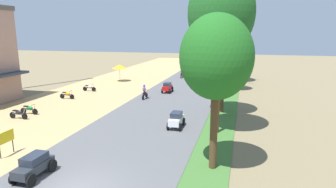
% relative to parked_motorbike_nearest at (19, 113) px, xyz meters
% --- Properties ---
extents(parked_motorbike_nearest, '(1.80, 0.54, 0.94)m').
position_rel_parked_motorbike_nearest_xyz_m(parked_motorbike_nearest, '(0.00, 0.00, 0.00)').
color(parked_motorbike_nearest, black).
rests_on(parked_motorbike_nearest, dirt_shoulder).
extents(parked_motorbike_second, '(1.80, 0.54, 0.94)m').
position_rel_parked_motorbike_nearest_xyz_m(parked_motorbike_second, '(-0.15, 1.47, 0.00)').
color(parked_motorbike_second, black).
rests_on(parked_motorbike_second, dirt_shoulder).
extents(parked_motorbike_third, '(1.80, 0.54, 0.94)m').
position_rel_parked_motorbike_nearest_xyz_m(parked_motorbike_third, '(-0.44, 7.75, 0.00)').
color(parked_motorbike_third, black).
rests_on(parked_motorbike_third, dirt_shoulder).
extents(parked_motorbike_fourth, '(1.80, 0.54, 0.94)m').
position_rel_parked_motorbike_nearest_xyz_m(parked_motorbike_fourth, '(-0.23, 12.23, 0.00)').
color(parked_motorbike_fourth, black).
rests_on(parked_motorbike_fourth, dirt_shoulder).
extents(street_signboard, '(0.06, 1.30, 1.50)m').
position_rel_parked_motorbike_nearest_xyz_m(street_signboard, '(4.87, -6.41, 0.55)').
color(street_signboard, '#262628').
rests_on(street_signboard, dirt_shoulder).
extents(vendor_umbrella, '(2.20, 2.20, 2.52)m').
position_rel_parked_motorbike_nearest_xyz_m(vendor_umbrella, '(0.42, 20.08, 1.75)').
color(vendor_umbrella, '#99999E').
rests_on(vendor_umbrella, dirt_shoulder).
extents(median_tree_nearest, '(3.79, 3.79, 8.29)m').
position_rel_parked_motorbike_nearest_xyz_m(median_tree_nearest, '(17.10, -4.85, 5.54)').
color(median_tree_nearest, '#4C351E').
rests_on(median_tree_nearest, median_strip).
extents(median_tree_second, '(4.60, 4.60, 11.52)m').
position_rel_parked_motorbike_nearest_xyz_m(median_tree_second, '(16.78, 0.97, 8.08)').
color(median_tree_second, '#4C351E').
rests_on(median_tree_second, median_strip).
extents(median_tree_third, '(4.53, 4.53, 7.78)m').
position_rel_parked_motorbike_nearest_xyz_m(median_tree_third, '(16.68, 6.73, 4.95)').
color(median_tree_third, '#4C351E').
rests_on(median_tree_third, median_strip).
extents(median_tree_fourth, '(3.32, 3.32, 7.19)m').
position_rel_parked_motorbike_nearest_xyz_m(median_tree_fourth, '(17.03, 17.46, 5.16)').
color(median_tree_fourth, '#4C351E').
rests_on(median_tree_fourth, median_strip).
extents(median_tree_fifth, '(4.80, 4.80, 8.10)m').
position_rel_parked_motorbike_nearest_xyz_m(median_tree_fifth, '(16.93, 24.72, 5.27)').
color(median_tree_fifth, '#4C351E').
rests_on(median_tree_fifth, median_strip).
extents(streetlamp_near, '(3.16, 0.20, 8.32)m').
position_rel_parked_motorbike_nearest_xyz_m(streetlamp_near, '(16.96, 20.38, 4.27)').
color(streetlamp_near, gray).
rests_on(streetlamp_near, median_strip).
extents(streetlamp_mid, '(3.16, 0.20, 7.59)m').
position_rel_parked_motorbike_nearest_xyz_m(streetlamp_mid, '(16.96, 33.36, 3.90)').
color(streetlamp_mid, gray).
rests_on(streetlamp_mid, median_strip).
extents(streetlamp_far, '(3.16, 0.20, 7.70)m').
position_rel_parked_motorbike_nearest_xyz_m(streetlamp_far, '(16.96, 42.54, 3.95)').
color(streetlamp_far, gray).
rests_on(streetlamp_far, median_strip).
extents(utility_pole_near, '(1.80, 0.20, 9.03)m').
position_rel_parked_motorbike_nearest_xyz_m(utility_pole_near, '(18.68, 23.91, 4.15)').
color(utility_pole_near, brown).
rests_on(utility_pole_near, ground).
extents(car_sedan_charcoal, '(1.10, 2.26, 1.19)m').
position_rel_parked_motorbike_nearest_xyz_m(car_sedan_charcoal, '(8.40, -8.30, 0.19)').
color(car_sedan_charcoal, '#282D33').
rests_on(car_sedan_charcoal, road_strip).
extents(car_hatchback_white, '(1.04, 2.00, 1.23)m').
position_rel_parked_motorbike_nearest_xyz_m(car_hatchback_white, '(13.61, 1.21, 0.19)').
color(car_hatchback_white, silver).
rests_on(car_hatchback_white, road_strip).
extents(car_hatchback_red, '(1.04, 2.00, 1.23)m').
position_rel_parked_motorbike_nearest_xyz_m(car_hatchback_red, '(9.50, 13.98, 0.19)').
color(car_hatchback_red, red).
rests_on(car_hatchback_red, road_strip).
extents(car_van_blue, '(1.19, 2.41, 1.67)m').
position_rel_parked_motorbike_nearest_xyz_m(car_van_blue, '(9.68, 29.92, 0.47)').
color(car_van_blue, navy).
rests_on(car_van_blue, road_strip).
extents(motorbike_foreground_rider, '(0.54, 1.80, 1.66)m').
position_rel_parked_motorbike_nearest_xyz_m(motorbike_foreground_rider, '(7.97, 9.89, 0.30)').
color(motorbike_foreground_rider, black).
rests_on(motorbike_foreground_rider, road_strip).
extents(motorbike_ahead_second, '(0.54, 1.80, 1.66)m').
position_rel_parked_motorbike_nearest_xyz_m(motorbike_ahead_second, '(8.79, 25.73, 0.30)').
color(motorbike_ahead_second, black).
rests_on(motorbike_ahead_second, road_strip).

